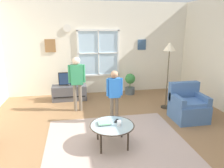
# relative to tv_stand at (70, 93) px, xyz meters

# --- Properties ---
(ground_plane) EXTENTS (6.53, 6.78, 0.02)m
(ground_plane) POSITION_rel_tv_stand_xyz_m (1.03, -2.51, -0.24)
(ground_plane) COLOR olive
(back_wall) EXTENTS (5.93, 0.17, 2.96)m
(back_wall) POSITION_rel_tv_stand_xyz_m (1.03, 0.64, 1.25)
(back_wall) COLOR silver
(back_wall) RESTS_ON ground_plane
(area_rug) EXTENTS (2.70, 2.28, 0.01)m
(area_rug) POSITION_rel_tv_stand_xyz_m (0.90, -2.65, -0.22)
(area_rug) COLOR tan
(area_rug) RESTS_ON ground_plane
(tv_stand) EXTENTS (1.03, 0.45, 0.45)m
(tv_stand) POSITION_rel_tv_stand_xyz_m (0.00, 0.00, 0.00)
(tv_stand) COLOR #4C4C51
(tv_stand) RESTS_ON ground_plane
(television) EXTENTS (0.60, 0.08, 0.41)m
(television) POSITION_rel_tv_stand_xyz_m (0.00, -0.00, 0.44)
(television) COLOR #4C4C4C
(television) RESTS_ON tv_stand
(armchair) EXTENTS (0.76, 0.74, 0.87)m
(armchair) POSITION_rel_tv_stand_xyz_m (2.82, -1.97, 0.10)
(armchair) COLOR #476B9E
(armchair) RESTS_ON ground_plane
(coffee_table) EXTENTS (0.84, 0.84, 0.42)m
(coffee_table) POSITION_rel_tv_stand_xyz_m (0.81, -2.79, 0.17)
(coffee_table) COLOR #99B2B7
(coffee_table) RESTS_ON ground_plane
(book_stack) EXTENTS (0.23, 0.19, 0.04)m
(book_stack) POSITION_rel_tv_stand_xyz_m (0.66, -2.74, 0.22)
(book_stack) COLOR #6F4B8C
(book_stack) RESTS_ON coffee_table
(cup) EXTENTS (0.07, 0.07, 0.10)m
(cup) POSITION_rel_tv_stand_xyz_m (0.93, -2.85, 0.24)
(cup) COLOR white
(cup) RESTS_ON coffee_table
(remote_near_books) EXTENTS (0.05, 0.14, 0.02)m
(remote_near_books) POSITION_rel_tv_stand_xyz_m (0.76, -2.73, 0.20)
(remote_near_books) COLOR black
(remote_near_books) RESTS_ON coffee_table
(remote_near_cup) EXTENTS (0.10, 0.14, 0.02)m
(remote_near_cup) POSITION_rel_tv_stand_xyz_m (0.92, -2.66, 0.20)
(remote_near_cup) COLOR black
(remote_near_cup) RESTS_ON coffee_table
(person_green_shirt) EXTENTS (0.44, 0.20, 1.45)m
(person_green_shirt) POSITION_rel_tv_stand_xyz_m (0.23, -0.94, 0.68)
(person_green_shirt) COLOR #726656
(person_green_shirt) RESTS_ON ground_plane
(person_blue_shirt) EXTENTS (0.37, 0.17, 1.24)m
(person_blue_shirt) POSITION_rel_tv_stand_xyz_m (1.04, -1.83, 0.55)
(person_blue_shirt) COLOR #726656
(person_blue_shirt) RESTS_ON ground_plane
(potted_plant_by_window) EXTENTS (0.34, 0.34, 0.69)m
(potted_plant_by_window) POSITION_rel_tv_stand_xyz_m (1.98, 0.21, 0.14)
(potted_plant_by_window) COLOR #4C565B
(potted_plant_by_window) RESTS_ON ground_plane
(floor_lamp) EXTENTS (0.32, 0.32, 1.80)m
(floor_lamp) POSITION_rel_tv_stand_xyz_m (2.63, -1.17, 1.28)
(floor_lamp) COLOR black
(floor_lamp) RESTS_ON ground_plane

